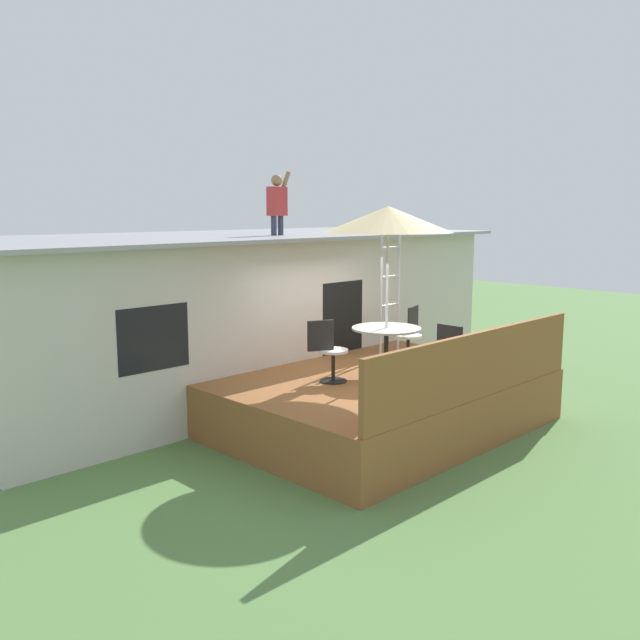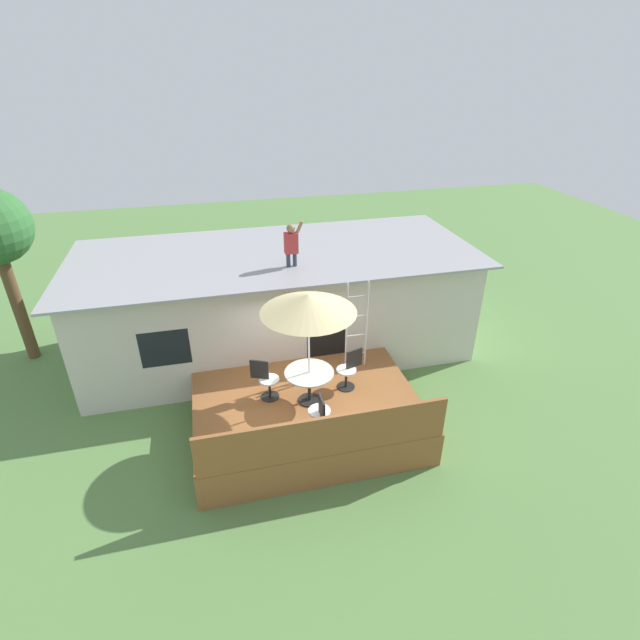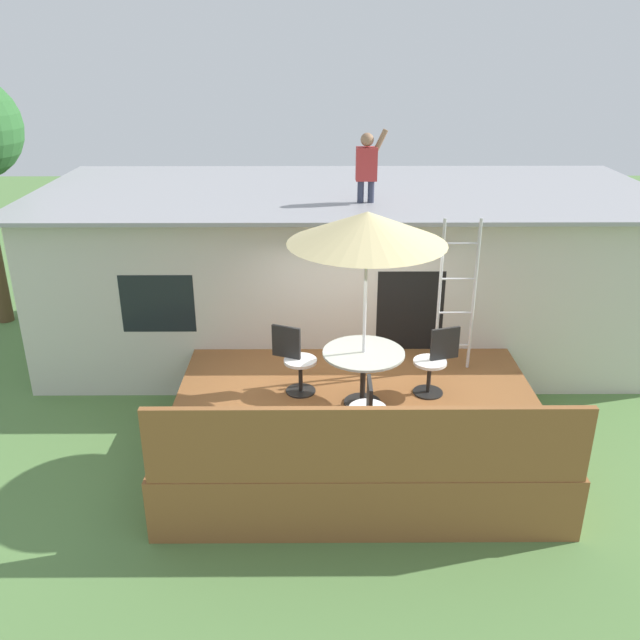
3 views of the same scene
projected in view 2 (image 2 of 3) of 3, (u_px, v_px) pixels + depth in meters
name	position (u px, v px, depth m)	size (l,w,h in m)	color
ground_plane	(307.00, 428.00, 10.70)	(40.00, 40.00, 0.00)	#567F42
house	(278.00, 301.00, 13.08)	(10.50, 4.50, 2.84)	beige
deck	(306.00, 414.00, 10.51)	(4.80, 3.51, 0.80)	brown
deck_railing	(326.00, 437.00, 8.65)	(4.70, 0.08, 0.90)	brown
patio_table	(309.00, 378.00, 10.00)	(1.04, 1.04, 0.74)	black
patio_umbrella	(308.00, 303.00, 9.15)	(1.90, 1.90, 2.54)	silver
step_ladder	(357.00, 326.00, 10.92)	(0.52, 0.04, 2.20)	silver
person_figure	(291.00, 242.00, 11.30)	(0.47, 0.20, 1.11)	#33384C
patio_chair_left	(266.00, 379.00, 10.18)	(0.60, 0.44, 0.92)	black
patio_chair_right	(349.00, 369.00, 10.52)	(0.61, 0.44, 0.92)	black
patio_chair_near	(320.00, 413.00, 9.20)	(0.44, 0.62, 0.92)	black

